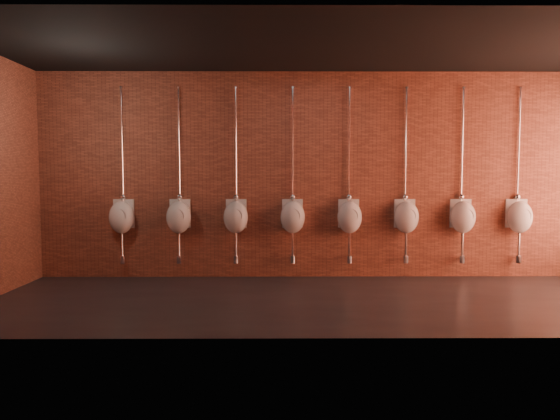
# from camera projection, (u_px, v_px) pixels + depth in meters

# --- Properties ---
(ground) EXTENTS (8.50, 8.50, 0.00)m
(ground) POSITION_uv_depth(u_px,v_px,m) (320.00, 300.00, 6.40)
(ground) COLOR black
(ground) RESTS_ON ground
(room_shell) EXTENTS (8.54, 3.04, 3.22)m
(room_shell) POSITION_uv_depth(u_px,v_px,m) (320.00, 143.00, 6.26)
(room_shell) COLOR black
(room_shell) RESTS_ON ground
(urinal_0) EXTENTS (0.40, 0.36, 2.72)m
(urinal_0) POSITION_uv_depth(u_px,v_px,m) (122.00, 216.00, 7.68)
(urinal_0) COLOR silver
(urinal_0) RESTS_ON ground
(urinal_1) EXTENTS (0.40, 0.36, 2.72)m
(urinal_1) POSITION_uv_depth(u_px,v_px,m) (179.00, 216.00, 7.68)
(urinal_1) COLOR silver
(urinal_1) RESTS_ON ground
(urinal_2) EXTENTS (0.40, 0.36, 2.72)m
(urinal_2) POSITION_uv_depth(u_px,v_px,m) (236.00, 216.00, 7.69)
(urinal_2) COLOR silver
(urinal_2) RESTS_ON ground
(urinal_3) EXTENTS (0.40, 0.36, 2.72)m
(urinal_3) POSITION_uv_depth(u_px,v_px,m) (293.00, 216.00, 7.69)
(urinal_3) COLOR silver
(urinal_3) RESTS_ON ground
(urinal_4) EXTENTS (0.40, 0.36, 2.72)m
(urinal_4) POSITION_uv_depth(u_px,v_px,m) (349.00, 216.00, 7.70)
(urinal_4) COLOR silver
(urinal_4) RESTS_ON ground
(urinal_5) EXTENTS (0.40, 0.36, 2.72)m
(urinal_5) POSITION_uv_depth(u_px,v_px,m) (406.00, 216.00, 7.71)
(urinal_5) COLOR silver
(urinal_5) RESTS_ON ground
(urinal_6) EXTENTS (0.40, 0.36, 2.72)m
(urinal_6) POSITION_uv_depth(u_px,v_px,m) (463.00, 216.00, 7.71)
(urinal_6) COLOR silver
(urinal_6) RESTS_ON ground
(urinal_7) EXTENTS (0.40, 0.36, 2.72)m
(urinal_7) POSITION_uv_depth(u_px,v_px,m) (519.00, 216.00, 7.72)
(urinal_7) COLOR silver
(urinal_7) RESTS_ON ground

